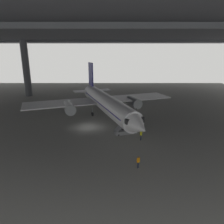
% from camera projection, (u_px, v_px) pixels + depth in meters
% --- Properties ---
extents(ground_plane, '(110.00, 110.00, 0.00)m').
position_uv_depth(ground_plane, '(88.00, 127.00, 38.69)').
color(ground_plane, gray).
extents(hangar_structure, '(121.00, 99.00, 17.98)m').
position_uv_depth(hangar_structure, '(91.00, 34.00, 47.01)').
color(hangar_structure, '#4C4F54').
rests_on(hangar_structure, ground_plane).
extents(airplane_main, '(32.89, 33.11, 10.80)m').
position_uv_depth(airplane_main, '(105.00, 102.00, 43.25)').
color(airplane_main, white).
rests_on(airplane_main, ground_plane).
extents(boarding_stairs, '(4.29, 2.69, 4.52)m').
position_uv_depth(boarding_stairs, '(125.00, 129.00, 35.59)').
color(boarding_stairs, slate).
rests_on(boarding_stairs, ground_plane).
extents(crew_worker_near_nose, '(0.40, 0.43, 1.57)m').
position_uv_depth(crew_worker_near_nose, '(138.00, 161.00, 24.99)').
color(crew_worker_near_nose, '#232838').
rests_on(crew_worker_near_nose, ground_plane).
extents(crew_worker_by_stairs, '(0.38, 0.48, 1.71)m').
position_uv_depth(crew_worker_by_stairs, '(140.00, 134.00, 32.79)').
color(crew_worker_by_stairs, '#232838').
rests_on(crew_worker_by_stairs, ground_plane).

